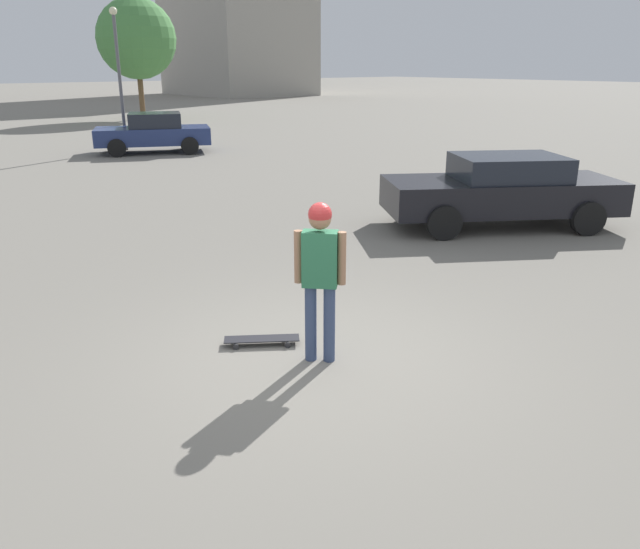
{
  "coord_description": "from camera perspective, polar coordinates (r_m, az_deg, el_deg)",
  "views": [
    {
      "loc": [
        -4.93,
        3.87,
        3.13
      ],
      "look_at": [
        0.0,
        0.0,
        1.0
      ],
      "focal_mm": 35.0,
      "sensor_mm": 36.0,
      "label": 1
    }
  ],
  "objects": [
    {
      "name": "car_parked_near",
      "position": [
        13.01,
        16.33,
        7.45
      ],
      "size": [
        3.85,
        4.79,
        1.42
      ],
      "rotation": [
        0.0,
        0.0,
        1.02
      ],
      "color": "black",
      "rests_on": "ground_plane"
    },
    {
      "name": "lamp_post",
      "position": [
        25.08,
        -17.93,
        17.59
      ],
      "size": [
        0.28,
        0.28,
        5.03
      ],
      "color": "#59595E",
      "rests_on": "ground_plane"
    },
    {
      "name": "tree_distant",
      "position": [
        39.13,
        -16.44,
        19.97
      ],
      "size": [
        4.45,
        4.45,
        6.67
      ],
      "color": "brown",
      "rests_on": "ground_plane"
    },
    {
      "name": "ground_plane",
      "position": [
        7.0,
        0.0,
        -7.79
      ],
      "size": [
        220.0,
        220.0,
        0.0
      ],
      "primitive_type": "plane",
      "color": "gray"
    },
    {
      "name": "car_parked_far",
      "position": [
        24.16,
        -14.98,
        12.46
      ],
      "size": [
        3.31,
        4.44,
        1.42
      ],
      "rotation": [
        0.0,
        0.0,
        1.15
      ],
      "color": "navy",
      "rests_on": "ground_plane"
    },
    {
      "name": "skateboard",
      "position": [
        7.36,
        -5.35,
        -5.92
      ],
      "size": [
        0.65,
        0.84,
        0.08
      ],
      "rotation": [
        0.0,
        0.0,
        0.99
      ],
      "color": "#232328",
      "rests_on": "ground_plane"
    },
    {
      "name": "person",
      "position": [
        6.58,
        0.0,
        0.86
      ],
      "size": [
        0.42,
        0.42,
        1.78
      ],
      "rotation": [
        0.0,
        0.0,
        -2.36
      ],
      "color": "#38476B",
      "rests_on": "ground_plane"
    }
  ]
}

